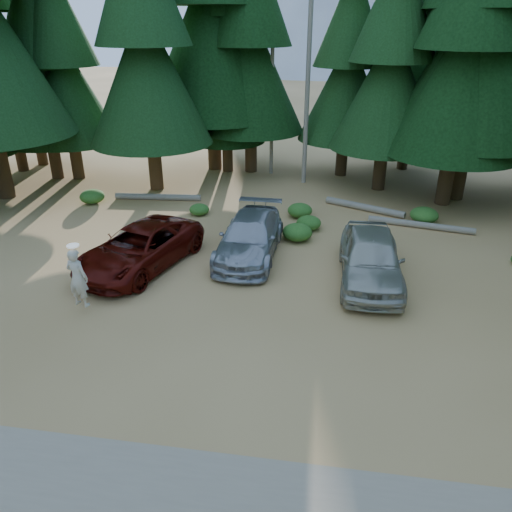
% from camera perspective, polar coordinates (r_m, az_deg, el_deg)
% --- Properties ---
extents(ground, '(160.00, 160.00, 0.00)m').
position_cam_1_polar(ground, '(14.87, -1.54, -8.03)').
color(ground, '#A27A44').
rests_on(ground, ground).
extents(forest_belt_north, '(36.00, 7.00, 22.00)m').
position_cam_1_polar(forest_belt_north, '(28.48, 3.89, 8.77)').
color(forest_belt_north, black).
rests_on(forest_belt_north, ground).
extents(snag_front, '(0.24, 0.24, 12.00)m').
position_cam_1_polar(snag_front, '(26.80, 6.01, 20.72)').
color(snag_front, gray).
rests_on(snag_front, ground).
extents(snag_back, '(0.20, 0.20, 10.00)m').
position_cam_1_polar(snag_back, '(28.56, 1.86, 19.12)').
color(snag_back, gray).
rests_on(snag_back, ground).
extents(red_pickup, '(3.96, 5.90, 1.50)m').
position_cam_1_polar(red_pickup, '(18.40, -13.14, 0.90)').
color(red_pickup, '#500C06').
rests_on(red_pickup, ground).
extents(silver_minivan_center, '(2.22, 5.23, 1.51)m').
position_cam_1_polar(silver_minivan_center, '(18.81, -0.71, 2.18)').
color(silver_minivan_center, '#A5A7AD').
rests_on(silver_minivan_center, ground).
extents(silver_minivan_right, '(2.12, 5.12, 1.74)m').
position_cam_1_polar(silver_minivan_right, '(17.37, 12.99, -0.19)').
color(silver_minivan_right, '#B2AF9E').
rests_on(silver_minivan_right, ground).
extents(frisbee_player, '(0.76, 0.58, 2.00)m').
position_cam_1_polar(frisbee_player, '(15.88, -19.73, -2.32)').
color(frisbee_player, beige).
rests_on(frisbee_player, ground).
extents(log_left, '(4.31, 0.65, 0.31)m').
position_cam_1_polar(log_left, '(25.49, -11.14, 6.65)').
color(log_left, gray).
rests_on(log_left, ground).
extents(log_mid, '(3.66, 1.94, 0.32)m').
position_cam_1_polar(log_mid, '(24.12, 12.29, 5.47)').
color(log_mid, gray).
rests_on(log_mid, ground).
extents(log_right, '(4.41, 1.16, 0.28)m').
position_cam_1_polar(log_right, '(22.70, 18.28, 3.39)').
color(log_right, gray).
rests_on(log_right, ground).
extents(shrub_far_left, '(1.19, 1.19, 0.66)m').
position_cam_1_polar(shrub_far_left, '(25.81, -18.22, 6.49)').
color(shrub_far_left, '#225F1C').
rests_on(shrub_far_left, ground).
extents(shrub_left, '(0.91, 0.91, 0.50)m').
position_cam_1_polar(shrub_left, '(23.19, -6.50, 5.31)').
color(shrub_left, '#225F1C').
rests_on(shrub_left, ground).
extents(shrub_center_left, '(1.22, 1.22, 0.67)m').
position_cam_1_polar(shrub_center_left, '(20.39, 4.75, 2.73)').
color(shrub_center_left, '#225F1C').
rests_on(shrub_center_left, ground).
extents(shrub_center_right, '(1.12, 1.12, 0.61)m').
position_cam_1_polar(shrub_center_right, '(22.85, 5.04, 5.22)').
color(shrub_center_right, '#225F1C').
rests_on(shrub_center_right, ground).
extents(shrub_right, '(1.06, 1.06, 0.58)m').
position_cam_1_polar(shrub_right, '(21.50, 6.05, 3.78)').
color(shrub_right, '#225F1C').
rests_on(shrub_right, ground).
extents(shrub_far_right, '(1.22, 1.22, 0.67)m').
position_cam_1_polar(shrub_far_right, '(23.34, 18.67, 4.46)').
color(shrub_far_right, '#225F1C').
rests_on(shrub_far_right, ground).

